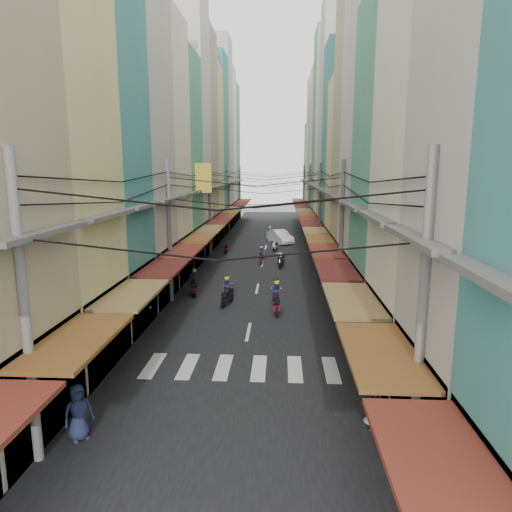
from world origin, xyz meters
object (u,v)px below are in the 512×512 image
(market_umbrella, at_px, (406,307))
(white_car, at_px, (280,243))
(bicycle, at_px, (388,313))
(traffic_sign, at_px, (395,320))

(market_umbrella, bearing_deg, white_car, 100.20)
(bicycle, xyz_separation_m, market_umbrella, (-0.67, -5.68, 2.10))
(market_umbrella, bearing_deg, traffic_sign, -116.71)
(white_car, bearing_deg, bicycle, -100.59)
(white_car, height_order, bicycle, white_car)
(market_umbrella, xyz_separation_m, traffic_sign, (-0.83, -1.65, 0.00))
(bicycle, height_order, traffic_sign, traffic_sign)
(bicycle, bearing_deg, market_umbrella, 164.14)
(traffic_sign, bearing_deg, white_car, 98.16)
(bicycle, bearing_deg, traffic_sign, 159.32)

